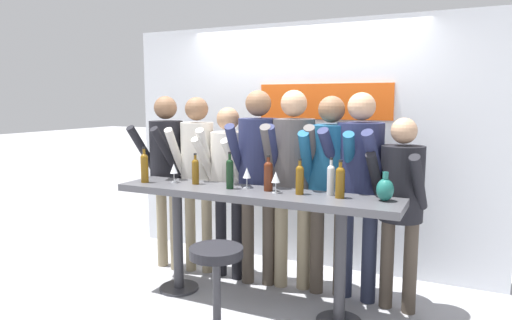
{
  "coord_description": "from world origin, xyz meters",
  "views": [
    {
      "loc": [
        1.62,
        -3.35,
        1.75
      ],
      "look_at": [
        0.0,
        0.07,
        1.25
      ],
      "focal_mm": 32.0,
      "sensor_mm": 36.0,
      "label": 1
    }
  ],
  "objects_px": {
    "person_far_left": "(166,162)",
    "person_center": "(258,165)",
    "person_left": "(197,164)",
    "person_center_left": "(228,173)",
    "bar_stool": "(217,279)",
    "person_rightmost": "(401,194)",
    "wine_bottle_4": "(144,166)",
    "person_right": "(330,174)",
    "wine_bottle_5": "(340,181)",
    "decorative_vase": "(385,189)",
    "wine_bottle_2": "(331,178)",
    "wine_bottle_6": "(300,178)",
    "wine_bottle_3": "(268,175)",
    "person_center_right": "(293,168)",
    "wine_glass_2": "(174,169)",
    "wine_glass_0": "(276,178)",
    "person_far_right": "(359,174)",
    "wine_bottle_0": "(230,172)",
    "wine_glass_1": "(247,174)",
    "wine_bottle_1": "(195,170)",
    "tasting_table": "(252,211)"
  },
  "relations": [
    {
      "from": "wine_bottle_4",
      "to": "wine_bottle_0",
      "type": "bearing_deg",
      "value": 4.82
    },
    {
      "from": "person_far_left",
      "to": "wine_bottle_3",
      "type": "bearing_deg",
      "value": -8.3
    },
    {
      "from": "person_right",
      "to": "wine_glass_1",
      "type": "height_order",
      "value": "person_right"
    },
    {
      "from": "wine_bottle_3",
      "to": "tasting_table",
      "type": "bearing_deg",
      "value": -155.89
    },
    {
      "from": "wine_bottle_4",
      "to": "person_center",
      "type": "bearing_deg",
      "value": 29.12
    },
    {
      "from": "wine_bottle_6",
      "to": "decorative_vase",
      "type": "relative_size",
      "value": 1.31
    },
    {
      "from": "person_left",
      "to": "person_rightmost",
      "type": "relative_size",
      "value": 1.1
    },
    {
      "from": "person_far_right",
      "to": "wine_bottle_3",
      "type": "distance_m",
      "value": 0.79
    },
    {
      "from": "wine_bottle_1",
      "to": "wine_bottle_3",
      "type": "bearing_deg",
      "value": -0.21
    },
    {
      "from": "wine_bottle_2",
      "to": "person_left",
      "type": "bearing_deg",
      "value": 166.56
    },
    {
      "from": "person_right",
      "to": "wine_bottle_5",
      "type": "distance_m",
      "value": 0.5
    },
    {
      "from": "person_right",
      "to": "wine_glass_0",
      "type": "distance_m",
      "value": 0.58
    },
    {
      "from": "person_left",
      "to": "person_center_left",
      "type": "height_order",
      "value": "person_left"
    },
    {
      "from": "wine_bottle_4",
      "to": "wine_glass_2",
      "type": "relative_size",
      "value": 1.85
    },
    {
      "from": "person_center_right",
      "to": "wine_glass_2",
      "type": "bearing_deg",
      "value": -165.92
    },
    {
      "from": "person_left",
      "to": "person_right",
      "type": "height_order",
      "value": "person_right"
    },
    {
      "from": "person_left",
      "to": "person_far_right",
      "type": "xyz_separation_m",
      "value": [
        1.61,
        0.03,
        0.0
      ]
    },
    {
      "from": "person_right",
      "to": "person_rightmost",
      "type": "height_order",
      "value": "person_right"
    },
    {
      "from": "person_far_left",
      "to": "person_center",
      "type": "relative_size",
      "value": 0.97
    },
    {
      "from": "person_left",
      "to": "person_center_right",
      "type": "relative_size",
      "value": 0.97
    },
    {
      "from": "person_far_left",
      "to": "wine_bottle_5",
      "type": "distance_m",
      "value": 1.95
    },
    {
      "from": "bar_stool",
      "to": "person_rightmost",
      "type": "relative_size",
      "value": 0.44
    },
    {
      "from": "wine_bottle_4",
      "to": "wine_bottle_3",
      "type": "bearing_deg",
      "value": 5.93
    },
    {
      "from": "person_center_left",
      "to": "person_rightmost",
      "type": "bearing_deg",
      "value": 2.51
    },
    {
      "from": "wine_bottle_0",
      "to": "wine_bottle_2",
      "type": "xyz_separation_m",
      "value": [
        0.85,
        0.11,
        -0.01
      ]
    },
    {
      "from": "person_center",
      "to": "wine_bottle_4",
      "type": "relative_size",
      "value": 5.63
    },
    {
      "from": "wine_bottle_2",
      "to": "decorative_vase",
      "type": "distance_m",
      "value": 0.43
    },
    {
      "from": "wine_bottle_2",
      "to": "wine_bottle_5",
      "type": "distance_m",
      "value": 0.12
    },
    {
      "from": "person_center_left",
      "to": "person_center",
      "type": "height_order",
      "value": "person_center"
    },
    {
      "from": "person_right",
      "to": "wine_bottle_3",
      "type": "height_order",
      "value": "person_right"
    },
    {
      "from": "person_right",
      "to": "decorative_vase",
      "type": "relative_size",
      "value": 8.11
    },
    {
      "from": "wine_bottle_5",
      "to": "decorative_vase",
      "type": "xyz_separation_m",
      "value": [
        0.33,
        0.04,
        -0.05
      ]
    },
    {
      "from": "wine_bottle_1",
      "to": "wine_bottle_3",
      "type": "relative_size",
      "value": 0.93
    },
    {
      "from": "person_far_left",
      "to": "wine_glass_1",
      "type": "xyz_separation_m",
      "value": [
        1.08,
        -0.33,
        0.0
      ]
    },
    {
      "from": "person_center",
      "to": "person_left",
      "type": "bearing_deg",
      "value": 166.16
    },
    {
      "from": "person_far_right",
      "to": "person_rightmost",
      "type": "bearing_deg",
      "value": -0.31
    },
    {
      "from": "tasting_table",
      "to": "person_left",
      "type": "distance_m",
      "value": 1.0
    },
    {
      "from": "person_center",
      "to": "wine_glass_0",
      "type": "bearing_deg",
      "value": -62.1
    },
    {
      "from": "person_far_right",
      "to": "wine_bottle_0",
      "type": "xyz_separation_m",
      "value": [
        -0.99,
        -0.49,
        0.02
      ]
    },
    {
      "from": "person_rightmost",
      "to": "wine_bottle_3",
      "type": "xyz_separation_m",
      "value": [
        -1.01,
        -0.37,
        0.14
      ]
    },
    {
      "from": "person_center_right",
      "to": "decorative_vase",
      "type": "xyz_separation_m",
      "value": [
        0.89,
        -0.41,
        -0.05
      ]
    },
    {
      "from": "person_center",
      "to": "wine_bottle_6",
      "type": "bearing_deg",
      "value": -47.66
    },
    {
      "from": "wine_glass_2",
      "to": "person_right",
      "type": "bearing_deg",
      "value": 19.08
    },
    {
      "from": "person_center",
      "to": "wine_glass_0",
      "type": "height_order",
      "value": "person_center"
    },
    {
      "from": "person_rightmost",
      "to": "wine_bottle_4",
      "type": "xyz_separation_m",
      "value": [
        -2.19,
        -0.5,
        0.15
      ]
    },
    {
      "from": "bar_stool",
      "to": "person_far_left",
      "type": "height_order",
      "value": "person_far_left"
    },
    {
      "from": "tasting_table",
      "to": "wine_bottle_1",
      "type": "bearing_deg",
      "value": 174.48
    },
    {
      "from": "person_right",
      "to": "wine_glass_2",
      "type": "relative_size",
      "value": 10.08
    },
    {
      "from": "person_far_right",
      "to": "wine_bottle_5",
      "type": "xyz_separation_m",
      "value": [
        -0.04,
        -0.46,
        0.01
      ]
    },
    {
      "from": "person_rightmost",
      "to": "wine_bottle_0",
      "type": "relative_size",
      "value": 5.09
    }
  ]
}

